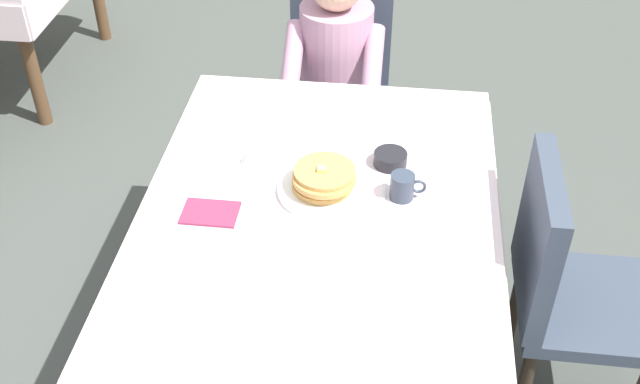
{
  "coord_description": "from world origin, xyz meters",
  "views": [
    {
      "loc": [
        0.22,
        -1.79,
        2.27
      ],
      "look_at": [
        0.0,
        0.03,
        0.79
      ],
      "focal_mm": 43.38,
      "sensor_mm": 36.0,
      "label": 1
    }
  ],
  "objects_px": {
    "dining_table_main": "(319,232)",
    "chair_diner": "(338,75)",
    "bowl_butter": "(390,159)",
    "fork_left_of_plate": "(262,191)",
    "cup_coffee": "(403,186)",
    "diner_person": "(335,65)",
    "plate_breakfast": "(323,190)",
    "knife_right_of_plate": "(383,200)",
    "breakfast_stack": "(324,179)",
    "chair_right_side": "(562,280)",
    "syrup_pitcher": "(251,155)",
    "spoon_near_edge": "(300,268)"
  },
  "relations": [
    {
      "from": "dining_table_main",
      "to": "chair_diner",
      "type": "distance_m",
      "value": 1.18
    },
    {
      "from": "bowl_butter",
      "to": "fork_left_of_plate",
      "type": "distance_m",
      "value": 0.44
    },
    {
      "from": "dining_table_main",
      "to": "fork_left_of_plate",
      "type": "xyz_separation_m",
      "value": [
        -0.19,
        0.07,
        0.09
      ]
    },
    {
      "from": "dining_table_main",
      "to": "chair_diner",
      "type": "bearing_deg",
      "value": 92.62
    },
    {
      "from": "cup_coffee",
      "to": "dining_table_main",
      "type": "bearing_deg",
      "value": -159.85
    },
    {
      "from": "diner_person",
      "to": "cup_coffee",
      "type": "relative_size",
      "value": 9.91
    },
    {
      "from": "chair_diner",
      "to": "plate_breakfast",
      "type": "relative_size",
      "value": 3.32
    },
    {
      "from": "fork_left_of_plate",
      "to": "knife_right_of_plate",
      "type": "xyz_separation_m",
      "value": [
        0.38,
        0.0,
        0.0
      ]
    },
    {
      "from": "chair_diner",
      "to": "knife_right_of_plate",
      "type": "bearing_deg",
      "value": 102.58
    },
    {
      "from": "breakfast_stack",
      "to": "knife_right_of_plate",
      "type": "bearing_deg",
      "value": -7.05
    },
    {
      "from": "chair_diner",
      "to": "chair_right_side",
      "type": "bearing_deg",
      "value": 125.16
    },
    {
      "from": "dining_table_main",
      "to": "fork_left_of_plate",
      "type": "height_order",
      "value": "fork_left_of_plate"
    },
    {
      "from": "knife_right_of_plate",
      "to": "plate_breakfast",
      "type": "bearing_deg",
      "value": 85.7
    },
    {
      "from": "chair_right_side",
      "to": "fork_left_of_plate",
      "type": "relative_size",
      "value": 5.17
    },
    {
      "from": "dining_table_main",
      "to": "fork_left_of_plate",
      "type": "bearing_deg",
      "value": 160.36
    },
    {
      "from": "diner_person",
      "to": "plate_breakfast",
      "type": "xyz_separation_m",
      "value": [
        0.06,
        -0.93,
        0.08
      ]
    },
    {
      "from": "cup_coffee",
      "to": "bowl_butter",
      "type": "relative_size",
      "value": 1.03
    },
    {
      "from": "cup_coffee",
      "to": "fork_left_of_plate",
      "type": "relative_size",
      "value": 0.63
    },
    {
      "from": "chair_diner",
      "to": "diner_person",
      "type": "bearing_deg",
      "value": 90.0
    },
    {
      "from": "dining_table_main",
      "to": "syrup_pitcher",
      "type": "relative_size",
      "value": 19.05
    },
    {
      "from": "breakfast_stack",
      "to": "bowl_butter",
      "type": "height_order",
      "value": "breakfast_stack"
    },
    {
      "from": "chair_diner",
      "to": "diner_person",
      "type": "distance_m",
      "value": 0.21
    },
    {
      "from": "plate_breakfast",
      "to": "knife_right_of_plate",
      "type": "distance_m",
      "value": 0.19
    },
    {
      "from": "cup_coffee",
      "to": "knife_right_of_plate",
      "type": "distance_m",
      "value": 0.08
    },
    {
      "from": "fork_left_of_plate",
      "to": "spoon_near_edge",
      "type": "relative_size",
      "value": 1.2
    },
    {
      "from": "bowl_butter",
      "to": "syrup_pitcher",
      "type": "distance_m",
      "value": 0.46
    },
    {
      "from": "breakfast_stack",
      "to": "knife_right_of_plate",
      "type": "xyz_separation_m",
      "value": [
        0.19,
        -0.02,
        -0.05
      ]
    },
    {
      "from": "diner_person",
      "to": "bowl_butter",
      "type": "height_order",
      "value": "diner_person"
    },
    {
      "from": "breakfast_stack",
      "to": "fork_left_of_plate",
      "type": "distance_m",
      "value": 0.2
    },
    {
      "from": "knife_right_of_plate",
      "to": "syrup_pitcher",
      "type": "bearing_deg",
      "value": 74.35
    },
    {
      "from": "fork_left_of_plate",
      "to": "diner_person",
      "type": "bearing_deg",
      "value": -10.73
    },
    {
      "from": "syrup_pitcher",
      "to": "fork_left_of_plate",
      "type": "bearing_deg",
      "value": -66.49
    },
    {
      "from": "diner_person",
      "to": "syrup_pitcher",
      "type": "bearing_deg",
      "value": 76.54
    },
    {
      "from": "fork_left_of_plate",
      "to": "cup_coffee",
      "type": "bearing_deg",
      "value": -89.37
    },
    {
      "from": "bowl_butter",
      "to": "syrup_pitcher",
      "type": "xyz_separation_m",
      "value": [
        -0.45,
        -0.05,
        0.02
      ]
    },
    {
      "from": "chair_diner",
      "to": "fork_left_of_plate",
      "type": "height_order",
      "value": "chair_diner"
    },
    {
      "from": "chair_diner",
      "to": "knife_right_of_plate",
      "type": "relative_size",
      "value": 4.65
    },
    {
      "from": "dining_table_main",
      "to": "bowl_butter",
      "type": "relative_size",
      "value": 13.85
    },
    {
      "from": "chair_right_side",
      "to": "bowl_butter",
      "type": "relative_size",
      "value": 8.45
    },
    {
      "from": "chair_right_side",
      "to": "breakfast_stack",
      "type": "relative_size",
      "value": 4.49
    },
    {
      "from": "diner_person",
      "to": "fork_left_of_plate",
      "type": "height_order",
      "value": "diner_person"
    },
    {
      "from": "dining_table_main",
      "to": "knife_right_of_plate",
      "type": "height_order",
      "value": "knife_right_of_plate"
    },
    {
      "from": "breakfast_stack",
      "to": "spoon_near_edge",
      "type": "relative_size",
      "value": 1.38
    },
    {
      "from": "dining_table_main",
      "to": "spoon_near_edge",
      "type": "height_order",
      "value": "spoon_near_edge"
    },
    {
      "from": "bowl_butter",
      "to": "knife_right_of_plate",
      "type": "distance_m",
      "value": 0.19
    },
    {
      "from": "plate_breakfast",
      "to": "knife_right_of_plate",
      "type": "height_order",
      "value": "plate_breakfast"
    },
    {
      "from": "chair_right_side",
      "to": "cup_coffee",
      "type": "height_order",
      "value": "chair_right_side"
    },
    {
      "from": "diner_person",
      "to": "chair_right_side",
      "type": "relative_size",
      "value": 1.2
    },
    {
      "from": "breakfast_stack",
      "to": "syrup_pitcher",
      "type": "bearing_deg",
      "value": 155.6
    },
    {
      "from": "chair_right_side",
      "to": "knife_right_of_plate",
      "type": "distance_m",
      "value": 0.62
    }
  ]
}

